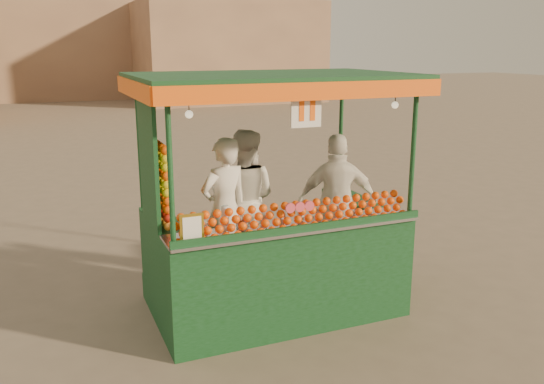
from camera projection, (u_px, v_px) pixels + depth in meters
name	position (u px, v px, depth m)	size (l,w,h in m)	color
ground	(304.00, 304.00, 6.39)	(90.00, 90.00, 0.00)	brown
building_right	(227.00, 52.00, 29.85)	(9.00, 6.00, 5.00)	#9F7A5A
building_center	(38.00, 33.00, 31.63)	(14.00, 7.00, 7.00)	#9F7A5A
juice_cart	(270.00, 239.00, 6.00)	(2.79, 1.81, 2.53)	#0E3513
vendor_left	(225.00, 209.00, 6.19)	(0.65, 0.52, 1.58)	white
vendor_middle	(244.00, 199.00, 6.57)	(0.98, 0.93, 1.60)	white
vendor_right	(337.00, 203.00, 6.46)	(1.00, 0.69, 1.57)	white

